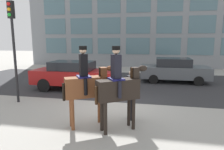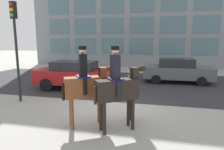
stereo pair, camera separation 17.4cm
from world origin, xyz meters
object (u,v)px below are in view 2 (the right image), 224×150
object	(u,v)px
street_car_far_lane	(177,70)
mounted_horse_lead	(86,85)
street_car_near_lane	(76,75)
traffic_light	(15,37)
mounted_horse_companion	(118,87)
pedestrian_bystander	(131,91)

from	to	relation	value
street_car_far_lane	mounted_horse_lead	bearing A→B (deg)	-113.67
mounted_horse_lead	street_car_near_lane	distance (m)	5.13
mounted_horse_lead	traffic_light	size ratio (longest dim) A/B	0.59
mounted_horse_companion	pedestrian_bystander	world-z (taller)	mounted_horse_companion
pedestrian_bystander	street_car_far_lane	bearing A→B (deg)	-137.84
mounted_horse_lead	mounted_horse_companion	bearing A→B (deg)	-35.26
pedestrian_bystander	street_car_far_lane	size ratio (longest dim) A/B	0.40
mounted_horse_companion	pedestrian_bystander	size ratio (longest dim) A/B	1.48
pedestrian_bystander	street_car_far_lane	xyz separation A→B (m)	(2.13, 7.12, -0.23)
mounted_horse_lead	street_car_far_lane	world-z (taller)	mounted_horse_lead
mounted_horse_companion	street_car_far_lane	xyz separation A→B (m)	(2.42, 8.00, -0.56)
mounted_horse_lead	street_car_far_lane	distance (m)	8.68
pedestrian_bystander	traffic_light	bearing A→B (deg)	-42.09
pedestrian_bystander	traffic_light	world-z (taller)	traffic_light
street_car_far_lane	street_car_near_lane	bearing A→B (deg)	-149.70
street_car_far_lane	pedestrian_bystander	bearing A→B (deg)	-106.64
pedestrian_bystander	mounted_horse_companion	bearing A→B (deg)	40.27
pedestrian_bystander	street_car_near_lane	world-z (taller)	pedestrian_bystander
pedestrian_bystander	street_car_near_lane	bearing A→B (deg)	-77.00
street_car_far_lane	traffic_light	world-z (taller)	traffic_light
mounted_horse_lead	traffic_light	xyz separation A→B (m)	(-3.94, 1.82, 1.56)
traffic_light	pedestrian_bystander	bearing A→B (deg)	-10.89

